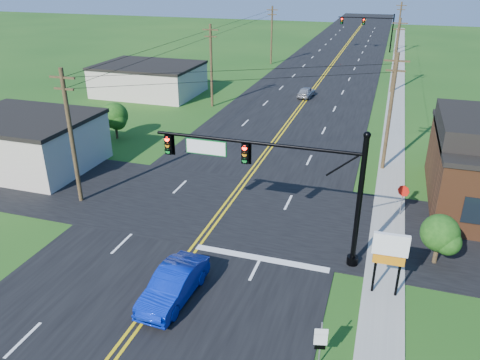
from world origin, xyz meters
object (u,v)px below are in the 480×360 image
(signal_mast_far, at_px, (368,26))
(stop_sign, at_px, (403,194))
(route_sign, at_px, (321,341))
(signal_mast_main, at_px, (274,173))
(blue_car, at_px, (174,285))

(signal_mast_far, height_order, stop_sign, signal_mast_far)
(signal_mast_far, height_order, route_sign, signal_mast_far)
(signal_mast_main, height_order, signal_mast_far, same)
(signal_mast_main, relative_size, route_sign, 5.33)
(signal_mast_main, xyz_separation_m, blue_car, (-3.37, -5.50, -3.97))
(signal_mast_main, relative_size, stop_sign, 5.26)
(signal_mast_main, distance_m, signal_mast_far, 72.00)
(signal_mast_main, distance_m, stop_sign, 9.92)
(route_sign, relative_size, stop_sign, 0.99)
(blue_car, bearing_deg, stop_sign, 52.56)
(route_sign, bearing_deg, blue_car, 150.71)
(stop_sign, bearing_deg, blue_car, -106.33)
(signal_mast_main, relative_size, blue_car, 2.38)
(signal_mast_far, distance_m, stop_sign, 66.00)
(blue_car, height_order, stop_sign, stop_sign)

